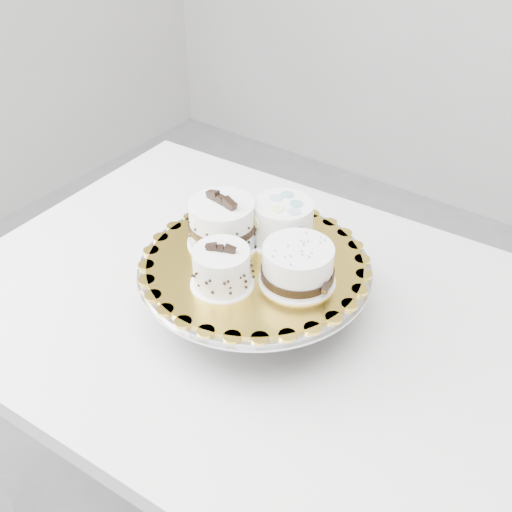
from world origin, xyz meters
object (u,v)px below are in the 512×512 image
Objects in this scene: table at (282,347)px; cake_banded at (222,225)px; cake_stand at (255,279)px; cake_ribbon at (298,266)px; cake_board at (255,263)px; cake_swirl at (222,269)px; cake_dots at (283,222)px.

table is 0.26m from cake_banded.
cake_stand is 2.85× the size of cake_ribbon.
cake_board is at bearing -156.93° from table.
cake_banded is (-0.07, 0.09, 0.01)m from cake_swirl.
cake_board reaches higher than cake_stand.
cake_banded is (-0.07, 0.01, 0.07)m from cake_stand.
cake_board is at bearing 164.38° from cake_ribbon.
cake_stand is 0.10m from cake_swirl.
cake_swirl is at bearing -93.87° from cake_dots.
table is at bearing 38.96° from cake_swirl.
cake_swirl reaches higher than cake_board.
cake_dots reaches higher than table.
cake_stand is at bearing 61.75° from cake_swirl.
cake_dots is at bearing 125.22° from table.
table is at bearing 25.77° from cake_board.
cake_ribbon is at bearing -0.42° from cake_board.
table is 0.25m from cake_swirl.
cake_board is at bearing -92.43° from cake_dots.
cake_banded reaches higher than table.
cake_ribbon is at bearing 16.75° from cake_swirl.
cake_swirl is at bearing -43.20° from cake_banded.
cake_dots is 0.90× the size of cake_ribbon.
cake_dots is at bearing 88.21° from cake_stand.
cake_swirl is 0.16m from cake_dots.
cake_dots is (-0.04, 0.06, 0.23)m from table.
table is 3.19× the size of cake_stand.
cake_stand is at bearing 1.29° from cake_banded.
table is at bearing 25.77° from cake_stand.
cake_ribbon is (0.08, -0.00, 0.07)m from cake_stand.
cake_board is 0.09m from cake_banded.
cake_swirl is at bearing -94.67° from cake_board.
cake_swirl reaches higher than cake_dots.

